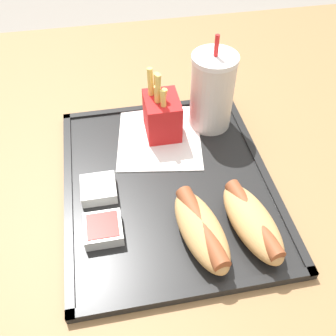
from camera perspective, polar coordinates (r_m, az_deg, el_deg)
name	(u,v)px	position (r m, az deg, el deg)	size (l,w,h in m)	color
dining_table	(176,305)	(0.92, 1.12, -19.32)	(1.18, 1.17, 0.74)	olive
food_tray	(168,183)	(0.61, 0.00, -2.23)	(0.39, 0.32, 0.01)	black
paper_napkin	(159,137)	(0.68, -1.25, 4.56)	(0.18, 0.16, 0.00)	white
soda_cup	(212,92)	(0.67, 6.42, 10.97)	(0.08, 0.08, 0.17)	silver
hot_dog_far	(252,222)	(0.55, 12.14, -7.61)	(0.15, 0.08, 0.04)	tan
hot_dog_near	(201,230)	(0.53, 4.85, -8.90)	(0.15, 0.08, 0.04)	tan
fries_carton	(159,115)	(0.67, -1.31, 7.74)	(0.07, 0.06, 0.12)	red
sauce_cup_mayo	(99,189)	(0.60, -10.04, -2.96)	(0.05, 0.05, 0.02)	silver
sauce_cup_ketchup	(103,229)	(0.55, -9.38, -8.70)	(0.05, 0.05, 0.02)	silver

